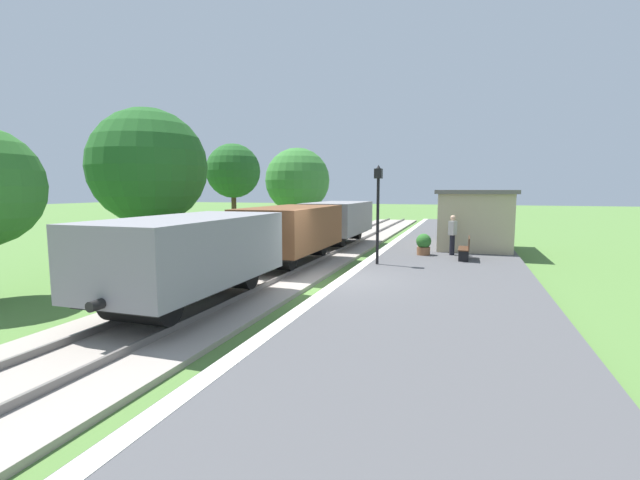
{
  "coord_description": "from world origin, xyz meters",
  "views": [
    {
      "loc": [
        4.0,
        -13.12,
        3.04
      ],
      "look_at": [
        -0.47,
        0.34,
        1.42
      ],
      "focal_mm": 24.71,
      "sensor_mm": 36.0,
      "label": 1
    }
  ],
  "objects_px": {
    "potted_planter": "(424,244)",
    "tree_field_distant": "(303,181)",
    "tree_trackside_mid": "(148,167)",
    "tree_trackside_far": "(233,171)",
    "tree_field_left": "(297,180)",
    "freight_train": "(291,232)",
    "station_hut": "(474,218)",
    "bench_near_hut": "(466,248)",
    "person_waiting": "(452,233)",
    "lamp_post_near": "(378,196)"
  },
  "relations": [
    {
      "from": "potted_planter",
      "to": "tree_field_distant",
      "type": "distance_m",
      "value": 18.14
    },
    {
      "from": "tree_trackside_mid",
      "to": "tree_trackside_far",
      "type": "bearing_deg",
      "value": 94.39
    },
    {
      "from": "potted_planter",
      "to": "tree_field_left",
      "type": "bearing_deg",
      "value": 136.51
    },
    {
      "from": "freight_train",
      "to": "station_hut",
      "type": "bearing_deg",
      "value": 46.84
    },
    {
      "from": "bench_near_hut",
      "to": "person_waiting",
      "type": "xyz_separation_m",
      "value": [
        -0.56,
        1.15,
        0.46
      ]
    },
    {
      "from": "person_waiting",
      "to": "bench_near_hut",
      "type": "bearing_deg",
      "value": 137.9
    },
    {
      "from": "freight_train",
      "to": "tree_field_left",
      "type": "height_order",
      "value": "tree_field_left"
    },
    {
      "from": "freight_train",
      "to": "tree_trackside_far",
      "type": "distance_m",
      "value": 9.29
    },
    {
      "from": "person_waiting",
      "to": "lamp_post_near",
      "type": "relative_size",
      "value": 0.46
    },
    {
      "from": "tree_trackside_far",
      "to": "tree_field_distant",
      "type": "xyz_separation_m",
      "value": [
        -0.01,
        11.24,
        -0.37
      ]
    },
    {
      "from": "tree_trackside_mid",
      "to": "freight_train",
      "type": "bearing_deg",
      "value": 12.91
    },
    {
      "from": "station_hut",
      "to": "tree_trackside_mid",
      "type": "distance_m",
      "value": 15.15
    },
    {
      "from": "tree_trackside_mid",
      "to": "tree_field_left",
      "type": "xyz_separation_m",
      "value": [
        1.05,
        13.44,
        -0.27
      ]
    },
    {
      "from": "person_waiting",
      "to": "tree_field_left",
      "type": "relative_size",
      "value": 0.29
    },
    {
      "from": "person_waiting",
      "to": "tree_field_left",
      "type": "bearing_deg",
      "value": -16.78
    },
    {
      "from": "tree_trackside_far",
      "to": "tree_field_distant",
      "type": "distance_m",
      "value": 11.24
    },
    {
      "from": "person_waiting",
      "to": "tree_field_left",
      "type": "height_order",
      "value": "tree_field_left"
    },
    {
      "from": "person_waiting",
      "to": "tree_trackside_mid",
      "type": "height_order",
      "value": "tree_trackside_mid"
    },
    {
      "from": "station_hut",
      "to": "tree_trackside_mid",
      "type": "xyz_separation_m",
      "value": [
        -12.32,
        -8.52,
        2.27
      ]
    },
    {
      "from": "freight_train",
      "to": "tree_field_distant",
      "type": "height_order",
      "value": "tree_field_distant"
    },
    {
      "from": "lamp_post_near",
      "to": "person_waiting",
      "type": "bearing_deg",
      "value": 52.31
    },
    {
      "from": "lamp_post_near",
      "to": "tree_field_left",
      "type": "bearing_deg",
      "value": 123.54
    },
    {
      "from": "tree_trackside_mid",
      "to": "tree_trackside_far",
      "type": "relative_size",
      "value": 1.11
    },
    {
      "from": "tree_trackside_far",
      "to": "tree_field_distant",
      "type": "relative_size",
      "value": 1.04
    },
    {
      "from": "freight_train",
      "to": "person_waiting",
      "type": "xyz_separation_m",
      "value": [
        5.88,
        3.84,
        -0.21
      ]
    },
    {
      "from": "station_hut",
      "to": "lamp_post_near",
      "type": "bearing_deg",
      "value": -117.42
    },
    {
      "from": "person_waiting",
      "to": "tree_field_distant",
      "type": "height_order",
      "value": "tree_field_distant"
    },
    {
      "from": "tree_trackside_mid",
      "to": "tree_field_left",
      "type": "relative_size",
      "value": 1.06
    },
    {
      "from": "bench_near_hut",
      "to": "person_waiting",
      "type": "distance_m",
      "value": 1.35
    },
    {
      "from": "station_hut",
      "to": "potted_planter",
      "type": "relative_size",
      "value": 6.33
    },
    {
      "from": "person_waiting",
      "to": "tree_field_left",
      "type": "distance_m",
      "value": 13.52
    },
    {
      "from": "potted_planter",
      "to": "lamp_post_near",
      "type": "height_order",
      "value": "lamp_post_near"
    },
    {
      "from": "station_hut",
      "to": "tree_trackside_far",
      "type": "distance_m",
      "value": 13.16
    },
    {
      "from": "potted_planter",
      "to": "tree_trackside_mid",
      "type": "xyz_separation_m",
      "value": [
        -10.24,
        -4.73,
        3.2
      ]
    },
    {
      "from": "lamp_post_near",
      "to": "tree_field_left",
      "type": "xyz_separation_m",
      "value": [
        -7.76,
        11.7,
        0.86
      ]
    },
    {
      "from": "station_hut",
      "to": "tree_trackside_far",
      "type": "bearing_deg",
      "value": -176.47
    },
    {
      "from": "potted_planter",
      "to": "tree_field_left",
      "type": "xyz_separation_m",
      "value": [
        -9.19,
        8.72,
        2.94
      ]
    },
    {
      "from": "person_waiting",
      "to": "tree_trackside_far",
      "type": "xyz_separation_m",
      "value": [
        -12.0,
        2.61,
        2.89
      ]
    },
    {
      "from": "bench_near_hut",
      "to": "tree_trackside_mid",
      "type": "height_order",
      "value": "tree_trackside_mid"
    },
    {
      "from": "station_hut",
      "to": "freight_train",
      "type": "bearing_deg",
      "value": -133.16
    },
    {
      "from": "freight_train",
      "to": "potted_planter",
      "type": "bearing_deg",
      "value": 36.23
    },
    {
      "from": "tree_field_left",
      "to": "tree_field_distant",
      "type": "height_order",
      "value": "tree_field_left"
    },
    {
      "from": "bench_near_hut",
      "to": "tree_trackside_far",
      "type": "distance_m",
      "value": 13.53
    },
    {
      "from": "person_waiting",
      "to": "potted_planter",
      "type": "relative_size",
      "value": 1.87
    },
    {
      "from": "potted_planter",
      "to": "lamp_post_near",
      "type": "bearing_deg",
      "value": -115.71
    },
    {
      "from": "freight_train",
      "to": "tree_trackside_mid",
      "type": "height_order",
      "value": "tree_trackside_mid"
    },
    {
      "from": "tree_field_distant",
      "to": "lamp_post_near",
      "type": "bearing_deg",
      "value": -61.33
    },
    {
      "from": "freight_train",
      "to": "bench_near_hut",
      "type": "distance_m",
      "value": 7.01
    },
    {
      "from": "tree_field_distant",
      "to": "potted_planter",
      "type": "bearing_deg",
      "value": -52.68
    },
    {
      "from": "bench_near_hut",
      "to": "person_waiting",
      "type": "relative_size",
      "value": 0.88
    }
  ]
}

